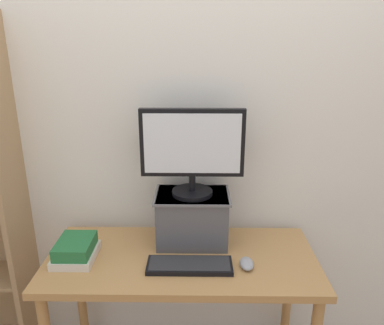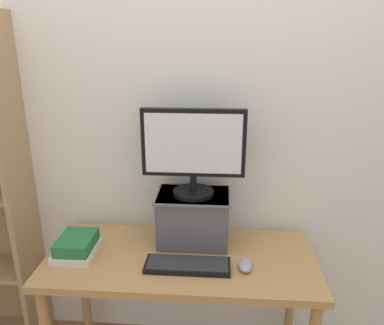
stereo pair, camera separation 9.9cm
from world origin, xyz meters
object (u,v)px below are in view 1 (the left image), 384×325
object	(u,v)px
computer_monitor	(192,149)
computer_mouse	(247,264)
keyboard	(190,265)
desk	(182,273)
riser_box	(192,217)
book_stack	(76,250)

from	to	relation	value
computer_monitor	computer_mouse	world-z (taller)	computer_monitor
keyboard	computer_mouse	xyz separation A→B (m)	(0.26, 0.01, 0.01)
desk	keyboard	distance (m)	0.15
riser_box	computer_monitor	size ratio (longest dim) A/B	0.75
desk	keyboard	size ratio (longest dim) A/B	3.31
computer_monitor	computer_mouse	xyz separation A→B (m)	(0.25, -0.23, -0.48)
riser_box	computer_monitor	distance (m)	0.36
desk	keyboard	xyz separation A→B (m)	(0.04, -0.09, 0.11)
computer_monitor	keyboard	xyz separation A→B (m)	(-0.01, -0.24, -0.49)
riser_box	computer_monitor	bearing A→B (deg)	-90.00
riser_box	computer_mouse	distance (m)	0.37
desk	computer_mouse	size ratio (longest dim) A/B	12.53
desk	computer_monitor	size ratio (longest dim) A/B	2.60
desk	keyboard	world-z (taller)	keyboard
riser_box	keyboard	xyz separation A→B (m)	(-0.01, -0.24, -0.13)
riser_box	keyboard	distance (m)	0.27
desk	computer_monitor	world-z (taller)	computer_monitor
book_stack	computer_monitor	bearing A→B (deg)	17.25
computer_monitor	keyboard	bearing A→B (deg)	-92.15
computer_mouse	book_stack	distance (m)	0.81
computer_mouse	computer_monitor	bearing A→B (deg)	137.87
desk	computer_mouse	distance (m)	0.34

